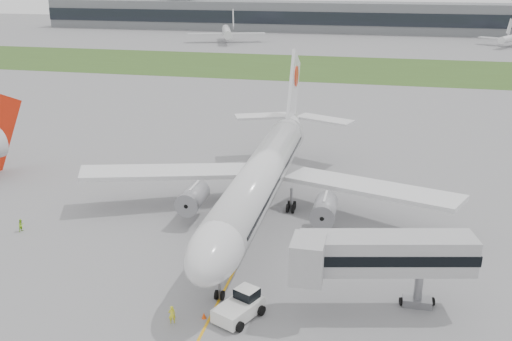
% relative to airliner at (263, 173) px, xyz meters
% --- Properties ---
extents(ground, '(600.00, 600.00, 0.00)m').
position_rel_airliner_xyz_m(ground, '(0.00, -4.87, -5.66)').
color(ground, slate).
rests_on(ground, ground).
extents(apron_markings, '(70.00, 70.00, 0.04)m').
position_rel_airliner_xyz_m(apron_markings, '(0.00, -9.87, -5.66)').
color(apron_markings, orange).
rests_on(apron_markings, ground).
extents(grass_strip, '(600.00, 50.00, 0.02)m').
position_rel_airliner_xyz_m(grass_strip, '(0.00, 115.13, -5.65)').
color(grass_strip, '#35511E').
rests_on(grass_strip, ground).
extents(terminal_building, '(320.00, 22.30, 14.00)m').
position_rel_airliner_xyz_m(terminal_building, '(0.00, 225.00, 1.34)').
color(terminal_building, slate).
rests_on(terminal_building, ground).
extents(control_tower, '(12.00, 12.00, 56.00)m').
position_rel_airliner_xyz_m(control_tower, '(-90.00, 227.13, -5.66)').
color(control_tower, slate).
rests_on(control_tower, ground).
extents(airliner, '(48.13, 53.95, 17.88)m').
position_rel_airliner_xyz_m(airliner, '(0.00, 0.00, 0.00)').
color(airliner, silver).
rests_on(airliner, ground).
extents(pushback_tug, '(4.52, 5.27, 2.36)m').
position_rel_airliner_xyz_m(pushback_tug, '(2.61, -22.07, -4.57)').
color(pushback_tug, silver).
rests_on(pushback_tug, ground).
extents(jet_bridge, '(16.06, 7.83, 7.54)m').
position_rel_airliner_xyz_m(jet_bridge, '(14.06, -18.47, -0.08)').
color(jet_bridge, '#A4A4A7').
rests_on(jet_bridge, ground).
extents(safety_cone_left, '(0.42, 0.42, 0.58)m').
position_rel_airliner_xyz_m(safety_cone_left, '(-0.50, -23.17, -5.37)').
color(safety_cone_left, '#E5460C').
rests_on(safety_cone_left, ground).
extents(ground_crew_near, '(0.74, 0.62, 1.73)m').
position_rel_airliner_xyz_m(ground_crew_near, '(-2.99, -24.46, -4.80)').
color(ground_crew_near, yellow).
rests_on(ground_crew_near, ground).
extents(ground_crew_far, '(0.72, 0.85, 1.55)m').
position_rel_airliner_xyz_m(ground_crew_far, '(-26.94, -10.80, -4.89)').
color(ground_crew_far, '#95D723').
rests_on(ground_crew_far, ground).
extents(distant_aircraft_left, '(39.34, 36.83, 12.36)m').
position_rel_airliner_xyz_m(distant_aircraft_left, '(-51.92, 171.71, -5.66)').
color(distant_aircraft_left, silver).
rests_on(distant_aircraft_left, ground).
extents(distant_aircraft_right, '(34.12, 32.99, 9.98)m').
position_rel_airliner_xyz_m(distant_aircraft_right, '(62.39, 181.86, -5.66)').
color(distant_aircraft_right, silver).
rests_on(distant_aircraft_right, ground).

